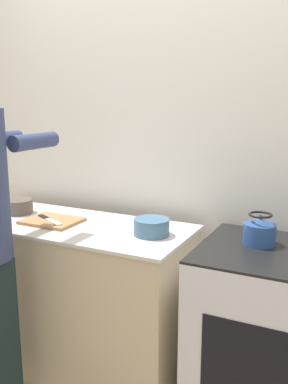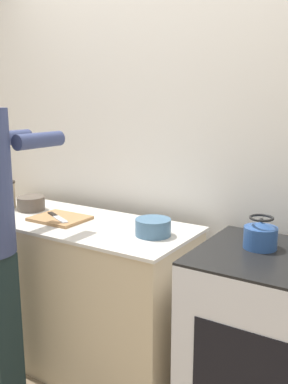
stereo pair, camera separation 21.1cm
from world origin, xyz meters
name	(u,v)px [view 2 (the right image)]	position (x,y,z in m)	size (l,w,h in m)	color
wall_back	(172,152)	(0.00, 0.72, 1.30)	(8.00, 0.05, 2.60)	white
counter	(75,291)	(-0.43, 0.29, 0.46)	(1.49, 0.60, 0.91)	#C6B28E
oven	(274,348)	(0.78, 0.33, 0.46)	(0.76, 0.66, 0.92)	silver
cutting_board	(60,218)	(-0.49, 0.25, 0.92)	(0.31, 0.25, 0.02)	#A87A4C
knife	(57,217)	(-0.50, 0.23, 0.93)	(0.24, 0.14, 0.01)	silver
kettle	(260,235)	(0.67, 0.39, 0.98)	(0.16, 0.16, 0.16)	#284C8C
bowl_prep	(31,203)	(-0.81, 0.33, 0.96)	(0.18, 0.18, 0.09)	brown
bowl_mixing	(153,227)	(0.13, 0.30, 0.96)	(0.19, 0.19, 0.09)	#426684
canister_jar	(4,194)	(-1.00, 0.28, 1.00)	(0.15, 0.15, 0.18)	tan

